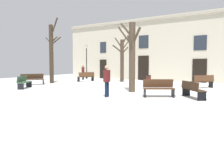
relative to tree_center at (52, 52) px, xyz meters
name	(u,v)px	position (x,y,z in m)	size (l,w,h in m)	color
ground_plane	(100,89)	(6.16, -1.48, -2.80)	(31.85, 31.85, 0.00)	white
building_facade	(145,49)	(6.17, 7.44, 0.60)	(19.91, 0.60, 6.68)	beige
tree_center	(52,52)	(0.00, 0.00, 0.00)	(2.42, 1.41, 5.75)	#382B1E
tree_left_of_center	(132,55)	(8.62, -1.55, -0.50)	(1.61, 0.99, 4.40)	#4C3D2D
tree_right_of_center	(122,58)	(4.89, 4.50, -0.50)	(1.76, 1.23, 4.48)	#423326
streetlamp	(86,58)	(-0.50, 5.89, -0.34)	(0.30, 0.30, 4.03)	black
litter_bin	(149,81)	(8.45, 2.16, -2.37)	(0.40, 0.40, 0.85)	#4C1E19
bench_near_lamp	(86,77)	(1.57, 3.04, -2.32)	(1.17, 1.77, 0.93)	#51331E
bench_far_corner	(24,82)	(1.17, -3.74, -2.35)	(1.22, 1.58, 0.90)	#2D4C33
bench_facing_shops	(159,88)	(10.62, -2.59, -2.32)	(1.64, 1.20, 0.94)	#51331E
bench_back_to_back_left	(192,90)	(12.23, -2.11, -2.36)	(1.34, 1.56, 0.86)	#3D2819
bench_back_to_back_right	(203,81)	(12.33, 2.73, -2.31)	(1.48, 1.52, 0.95)	#51331E
bench_by_litter_bin	(32,79)	(-0.33, -1.84, -2.33)	(1.41, 1.80, 0.92)	#3D2819
person_strolling	(107,79)	(8.25, -3.96, -1.87)	(0.23, 0.39, 1.68)	black
person_near_bench	(83,72)	(0.04, 4.51, -1.89)	(0.34, 0.43, 1.64)	black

